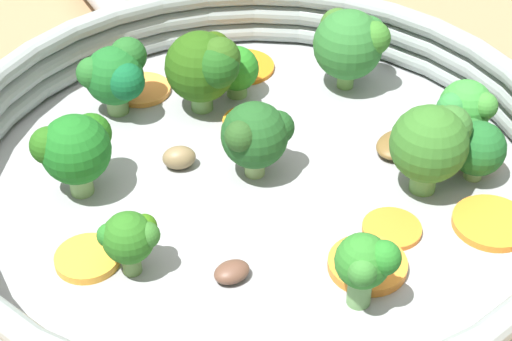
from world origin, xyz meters
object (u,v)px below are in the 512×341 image
Objects in this scene: carrot_slice_0 at (243,67)px; broccoli_floret_2 at (116,74)px; carrot_slice_2 at (392,229)px; broccoli_floret_0 at (366,264)px; broccoli_floret_8 at (203,66)px; broccoli_floret_7 at (130,238)px; carrot_slice_5 at (142,90)px; mushroom_piece_1 at (232,272)px; mushroom_piece_2 at (399,144)px; broccoli_floret_6 at (233,68)px; broccoli_floret_10 at (351,42)px; broccoli_floret_3 at (476,146)px; mushroom_piece_0 at (179,158)px; skillet at (256,198)px; carrot_slice_1 at (475,154)px; broccoli_floret_4 at (464,108)px; broccoli_floret_9 at (433,141)px; broccoli_floret_1 at (75,148)px; carrot_slice_6 at (88,258)px; carrot_slice_3 at (249,123)px; carrot_slice_4 at (492,223)px; carrot_slice_7 at (367,265)px; broccoli_floret_5 at (254,135)px.

carrot_slice_0 is 0.10m from broccoli_floret_2.
broccoli_floret_0 reaches higher than carrot_slice_2.
broccoli_floret_7 is at bearing -125.01° from broccoli_floret_8.
carrot_slice_5 is (-0.08, -0.00, 0.00)m from carrot_slice_0.
mushroom_piece_1 is 0.59× the size of mushroom_piece_2.
broccoli_floret_6 is 0.08m from broccoli_floret_10.
mushroom_piece_0 is (-0.16, 0.08, -0.02)m from broccoli_floret_3.
broccoli_floret_6 reaches higher than skillet.
carrot_slice_1 is at bearing 47.35° from broccoli_floret_3.
broccoli_floret_3 is (0.08, -0.17, 0.02)m from carrot_slice_0.
broccoli_floret_4 is 1.31× the size of mushroom_piece_2.
broccoli_floret_9 is at bearing -63.11° from broccoli_floret_6.
broccoli_floret_1 is (-0.15, 0.10, 0.03)m from carrot_slice_2.
carrot_slice_5 is at bearing 40.37° from broccoli_floret_2.
broccoli_floret_10 is at bearing 100.23° from broccoli_floret_3.
skillet is 11.01× the size of carrot_slice_1.
carrot_slice_6 is (-0.08, -0.15, 0.00)m from carrot_slice_5.
carrot_slice_3 is at bearing 70.91° from skillet.
skillet is 0.10m from mushroom_piece_2.
carrot_slice_0 is 1.18× the size of broccoli_floret_3.
mushroom_piece_2 is (-0.04, 0.01, -0.02)m from broccoli_floret_4.
broccoli_floret_0 is (-0.04, -0.04, 0.03)m from carrot_slice_2.
carrot_slice_4 is 1.16× the size of broccoli_floret_7.
broccoli_floret_2 is 0.06m from broccoli_floret_8.
mushroom_piece_1 is (0.01, -0.17, -0.02)m from broccoli_floret_2.
carrot_slice_5 is at bearing 133.31° from broccoli_floret_3.
broccoli_floret_0 is (-0.01, -0.17, 0.03)m from carrot_slice_3.
broccoli_floret_7 is at bearing 179.61° from broccoli_floret_9.
carrot_slice_1 is at bearing -71.71° from broccoli_floret_10.
mushroom_piece_2 reaches higher than carrot_slice_0.
broccoli_floret_1 reaches higher than carrot_slice_6.
broccoli_floret_9 is (0.18, -0.00, 0.01)m from broccoli_floret_7.
carrot_slice_5 is at bearing 114.81° from carrot_slice_2.
carrot_slice_7 is 0.13m from broccoli_floret_4.
broccoli_floret_6 is (0.12, 0.06, -0.01)m from broccoli_floret_1.
carrot_slice_0 is 0.79× the size of broccoli_floret_10.
broccoli_floret_3 reaches higher than broccoli_floret_6.
broccoli_floret_10 reaches higher than broccoli_floret_6.
broccoli_floret_9 is (0.07, -0.10, 0.03)m from carrot_slice_3.
carrot_slice_6 is at bearing -138.17° from broccoli_floret_6.
mushroom_piece_0 is at bearing -134.71° from broccoli_floret_6.
skillet is at bearing 143.67° from carrot_slice_4.
broccoli_floret_10 reaches higher than broccoli_floret_0.
broccoli_floret_3 is at bearing -4.03° from broccoli_floret_9.
carrot_slice_3 is at bearing 32.14° from carrot_slice_6.
mushroom_piece_2 is at bearing 11.09° from broccoli_floret_7.
broccoli_floret_8 is (-0.13, 0.10, 0.01)m from broccoli_floret_4.
broccoli_floret_1 is at bearing 165.59° from broccoli_floret_5.
carrot_slice_3 is 0.09m from broccoli_floret_10.
skillet is 9.13× the size of broccoli_floret_7.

